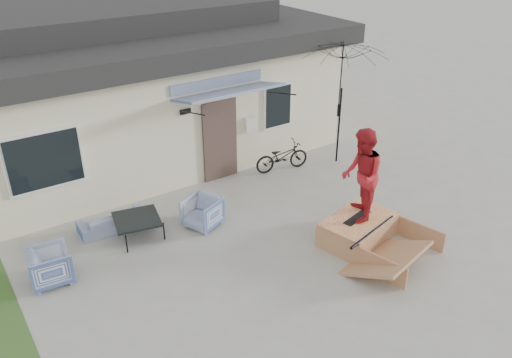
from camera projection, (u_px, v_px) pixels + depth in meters
ground at (296, 280)px, 9.86m from camera, size 90.00×90.00×0.00m
house at (125, 79)px, 14.83m from camera, size 10.80×8.49×4.10m
loveseat at (112, 218)px, 11.32m from camera, size 1.46×0.47×0.57m
armchair_left at (50, 264)px, 9.68m from camera, size 0.77×0.81×0.77m
armchair_right at (202, 211)px, 11.40m from camera, size 0.90×0.92×0.74m
coffee_table at (138, 227)px, 11.07m from camera, size 1.10×1.10×0.46m
bicycle at (282, 154)px, 13.80m from camera, size 1.57×0.79×0.96m
patio_umbrella at (341, 101)px, 13.71m from camera, size 2.33×2.17×2.20m
skate_ramp at (358, 229)px, 10.95m from camera, size 1.98×2.37×0.52m
skateboard at (357, 217)px, 10.85m from camera, size 0.80×0.37×0.05m
skater at (362, 174)px, 10.39m from camera, size 1.16×1.20×1.95m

